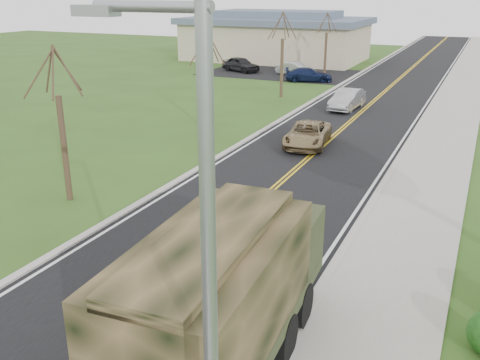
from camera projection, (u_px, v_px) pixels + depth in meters
The scene contains 16 objects.
road at pixel (385, 91), 44.37m from camera, with size 8.00×120.00×0.01m, color black.
curb_right at pixel (438, 94), 42.71m from camera, with size 0.30×120.00×0.12m, color #9E998E.
sidewalk_right at pixel (461, 96), 42.02m from camera, with size 3.20×120.00×0.10m, color #9E998E.
curb_left at pixel (337, 87), 45.99m from camera, with size 0.30×120.00×0.10m, color #9E998E.
street_light at pixel (202, 306), 6.32m from camera, with size 1.65×0.22×8.00m.
bare_tree_a at pixel (63, 136), 20.61m from camera, with size 1.93×2.26×6.08m.
bare_tree_b at pixel (209, 90), 30.92m from camera, with size 1.83×2.14×5.73m.
bare_tree_c at pixel (282, 61), 41.08m from camera, with size 2.04×2.39×6.42m.
bare_tree_d at pixel (326, 49), 51.41m from camera, with size 1.88×2.20×5.91m.
commercial_building at pixel (276, 37), 63.44m from camera, with size 25.50×21.50×5.65m.
military_truck at pixel (225, 288), 11.17m from camera, with size 2.92×7.38×3.61m.
suv_champagne at pixel (308, 134), 28.73m from camera, with size 2.07×4.49×1.25m, color #927B52.
sedan_silver at pixel (347, 99), 37.41m from camera, with size 1.48×4.25×1.40m, color #A6A6AA.
lot_car_dark at pixel (241, 64), 54.61m from camera, with size 1.75×4.35×1.48m, color black.
lot_car_silver at pixel (296, 69), 52.18m from camera, with size 1.36×3.89×1.28m, color #AAABAF.
lot_car_navy at pixel (309, 75), 48.77m from camera, with size 1.74×4.27×1.24m, color #0F193A.
Camera 1 is at (7.59, -5.26, 7.96)m, focal length 40.00 mm.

